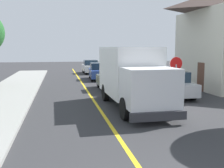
{
  "coord_description": "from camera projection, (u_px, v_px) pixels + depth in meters",
  "views": [
    {
      "loc": [
        -2.02,
        -3.89,
        3.15
      ],
      "look_at": [
        0.52,
        9.1,
        1.4
      ],
      "focal_mm": 43.59,
      "sensor_mm": 36.0,
      "label": 1
    }
  ],
  "objects": [
    {
      "name": "parked_car_near",
      "position": [
        111.0,
        79.0,
        20.56
      ],
      "size": [
        1.81,
        4.4,
        1.67
      ],
      "color": "#4C564C",
      "rests_on": "ground"
    },
    {
      "name": "parked_car_mid",
      "position": [
        99.0,
        72.0,
        27.36
      ],
      "size": [
        2.0,
        4.48,
        1.67
      ],
      "color": "#2D4793",
      "rests_on": "ground"
    },
    {
      "name": "centre_line_yellow",
      "position": [
        99.0,
        108.0,
        14.31
      ],
      "size": [
        0.16,
        56.0,
        0.01
      ],
      "primitive_type": "cube",
      "color": "gold",
      "rests_on": "ground"
    },
    {
      "name": "stop_sign",
      "position": [
        176.0,
        70.0,
        16.03
      ],
      "size": [
        0.8,
        0.1,
        2.65
      ],
      "color": "gray",
      "rests_on": "ground"
    },
    {
      "name": "parked_car_far",
      "position": [
        91.0,
        67.0,
        34.09
      ],
      "size": [
        1.8,
        4.4,
        1.67
      ],
      "color": "silver",
      "rests_on": "ground"
    },
    {
      "name": "box_truck",
      "position": [
        132.0,
        74.0,
        14.5
      ],
      "size": [
        2.56,
        7.23,
        3.2
      ],
      "color": "white",
      "rests_on": "ground"
    },
    {
      "name": "parked_van_across",
      "position": [
        172.0,
        85.0,
        17.65
      ],
      "size": [
        1.92,
        4.45,
        1.67
      ],
      "color": "#B7B7BC",
      "rests_on": "ground"
    }
  ]
}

